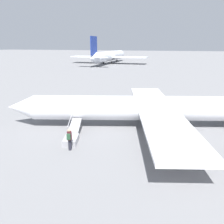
# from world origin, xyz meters

# --- Properties ---
(ground_plane) EXTENTS (600.00, 600.00, 0.00)m
(ground_plane) POSITION_xyz_m (0.00, 0.00, 0.00)
(ground_plane) COLOR slate
(airplane_main) EXTENTS (27.30, 21.19, 6.29)m
(airplane_main) POSITION_xyz_m (-0.83, -0.27, 1.88)
(airplane_main) COLOR silver
(airplane_main) RESTS_ON ground
(airplane_far_center) EXTENTS (33.70, 44.92, 10.76)m
(airplane_far_center) POSITION_xyz_m (30.01, -71.84, 3.21)
(airplane_far_center) COLOR silver
(airplane_far_center) RESTS_ON ground
(boarding_stairs) EXTENTS (2.21, 4.13, 1.61)m
(boarding_stairs) POSITION_xyz_m (5.18, 5.61, 0.36)
(boarding_stairs) COLOR #99999E
(boarding_stairs) RESTS_ON ground
(passenger) EXTENTS (0.42, 0.57, 1.74)m
(passenger) POSITION_xyz_m (4.48, 7.15, 1.00)
(passenger) COLOR #23232D
(passenger) RESTS_ON ground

